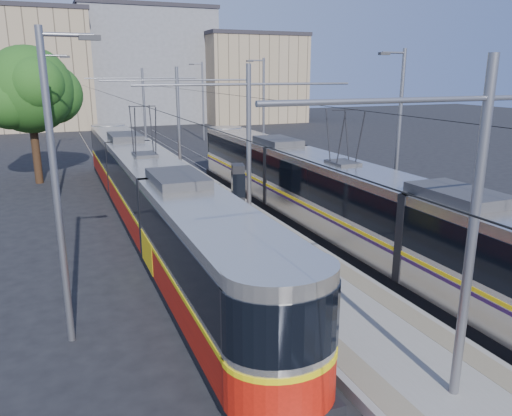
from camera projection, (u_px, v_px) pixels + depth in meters
name	position (u px, v px, depth m)	size (l,w,h in m)	color
ground	(351.00, 322.00, 14.39)	(160.00, 160.00, 0.00)	black
platform	(193.00, 191.00, 29.52)	(4.00, 50.00, 0.30)	gray
tactile_strip_left	(169.00, 191.00, 28.95)	(0.70, 50.00, 0.01)	gray
tactile_strip_right	(217.00, 187.00, 30.01)	(0.70, 50.00, 0.01)	gray
rails	(193.00, 194.00, 29.56)	(8.71, 70.00, 0.03)	gray
tram_left	(147.00, 189.00, 23.16)	(2.43, 31.26, 5.50)	black
tram_right	(341.00, 198.00, 21.03)	(2.43, 32.24, 5.50)	black
catenary	(205.00, 121.00, 25.83)	(9.20, 70.00, 7.00)	slate
street_lamps	(175.00, 117.00, 32.03)	(15.18, 38.22, 8.00)	slate
shelter	(238.00, 186.00, 24.95)	(0.87, 1.15, 2.25)	black
tree	(35.00, 91.00, 31.27)	(5.92, 5.48, 8.60)	#382314
building_left	(22.00, 70.00, 62.36)	(16.32, 12.24, 14.59)	gray
building_centre	(145.00, 66.00, 71.65)	(18.36, 14.28, 15.70)	gray
building_right	(251.00, 78.00, 71.87)	(14.28, 10.20, 12.31)	gray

